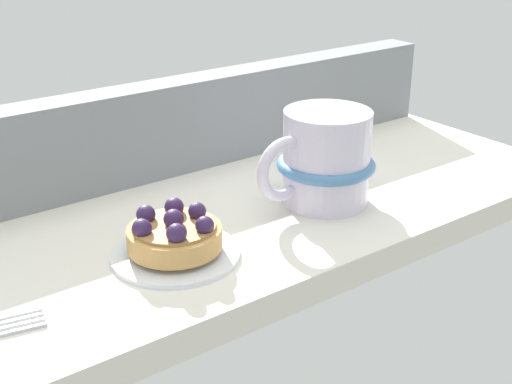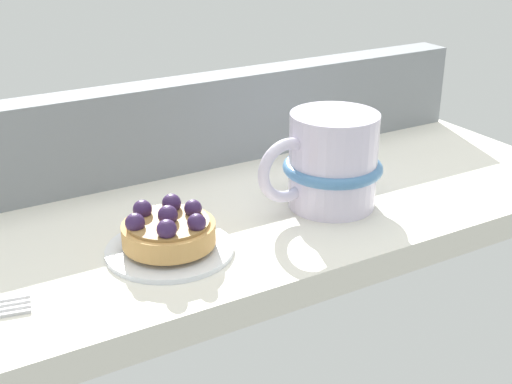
{
  "view_description": "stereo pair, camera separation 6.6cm",
  "coord_description": "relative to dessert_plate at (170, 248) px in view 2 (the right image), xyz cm",
  "views": [
    {
      "loc": [
        -31.15,
        -53.16,
        30.01
      ],
      "look_at": [
        4.74,
        -4.71,
        3.67
      ],
      "focal_mm": 48.69,
      "sensor_mm": 36.0,
      "label": 1
    },
    {
      "loc": [
        -25.66,
        -56.78,
        30.01
      ],
      "look_at": [
        4.74,
        -4.71,
        3.67
      ],
      "focal_mm": 48.69,
      "sensor_mm": 36.0,
      "label": 2
    }
  ],
  "objects": [
    {
      "name": "coffee_mug",
      "position": [
        18.33,
        1.02,
        4.38
      ],
      "size": [
        13.84,
        10.17,
        9.84
      ],
      "color": "silver",
      "rests_on": "ground_plane"
    },
    {
      "name": "raspberry_tart",
      "position": [
        -0.02,
        0.02,
        1.88
      ],
      "size": [
        8.39,
        8.39,
        3.64
      ],
      "color": "tan",
      "rests_on": "dessert_plate"
    },
    {
      "name": "ground_plane",
      "position": [
        4.56,
        5.22,
        -1.91
      ],
      "size": [
        89.15,
        30.47,
        2.93
      ],
      "primitive_type": "cube",
      "color": "silver"
    },
    {
      "name": "window_rail_back",
      "position": [
        4.56,
        18.32,
        4.78
      ],
      "size": [
        87.37,
        4.28,
        10.45
      ],
      "primitive_type": "cube",
      "color": "gray",
      "rests_on": "ground_plane"
    },
    {
      "name": "dessert_plate",
      "position": [
        0.0,
        0.0,
        0.0
      ],
      "size": [
        11.56,
        11.56,
        0.95
      ],
      "color": "silver",
      "rests_on": "ground_plane"
    }
  ]
}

